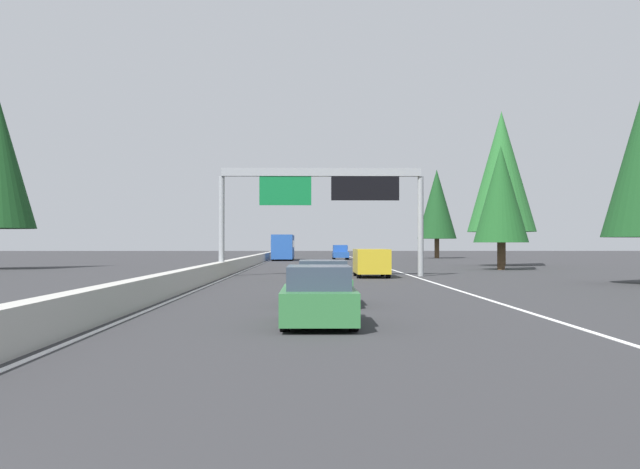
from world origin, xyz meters
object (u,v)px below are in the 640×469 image
sedan_far_left (322,284)px  conifer_right_mid (501,194)px  minivan_mid_center (371,261)px  sedan_mid_right (318,297)px  sign_gantry_overhead (324,190)px  pickup_far_right (340,252)px  bus_near_right (283,246)px  conifer_right_far (502,172)px  conifer_right_distant (437,204)px

sedan_far_left → conifer_right_mid: (34.71, -14.42, 5.17)m
minivan_mid_center → sedan_mid_right: bearing=172.9°
sign_gantry_overhead → pickup_far_right: bearing=-3.3°
minivan_mid_center → bus_near_right: bearing=8.0°
bus_near_right → sedan_far_left: bearing=-177.1°
sign_gantry_overhead → pickup_far_right: sign_gantry_overhead is taller
conifer_right_mid → conifer_right_far: size_ratio=0.68×
sign_gantry_overhead → conifer_right_far: bearing=-36.1°
sedan_mid_right → conifer_right_distant: 92.37m
conifer_right_far → pickup_far_right: bearing=24.1°
conifer_right_distant → conifer_right_mid: bearing=176.5°
sign_gantry_overhead → sedan_far_left: (-22.61, 0.48, -4.64)m
minivan_mid_center → conifer_right_mid: bearing=-40.2°
sedan_far_left → conifer_right_mid: size_ratio=0.46×
sedan_far_left → conifer_right_distant: 85.97m
minivan_mid_center → bus_near_right: size_ratio=0.43×
sign_gantry_overhead → sedan_far_left: 23.09m
sign_gantry_overhead → conifer_right_mid: conifer_right_mid is taller
conifer_right_mid → conifer_right_far: conifer_right_far is taller
sedan_far_left → pickup_far_right: 75.85m
sign_gantry_overhead → conifer_right_distant: (61.29, -16.97, 2.25)m
conifer_right_far → conifer_right_distant: bearing=-0.5°
conifer_right_far → conifer_right_mid: bearing=165.9°
pickup_far_right → conifer_right_mid: (-41.06, -10.83, 4.94)m
minivan_mid_center → conifer_right_distant: size_ratio=0.40×
sedan_far_left → bus_near_right: 71.25m
sedan_mid_right → pickup_far_right: 82.36m
minivan_mid_center → bus_near_right: bus_near_right is taller
bus_near_right → conifer_right_distant: 25.35m
conifer_right_mid → bus_near_right: bearing=26.4°
pickup_far_right → sedan_far_left: bearing=177.3°
minivan_mid_center → conifer_right_far: 28.67m
sedan_mid_right → conifer_right_distant: bearing=-11.1°
minivan_mid_center → pickup_far_right: size_ratio=0.89×
sedan_mid_right → minivan_mid_center: (28.05, -3.52, 0.27)m
pickup_far_right → conifer_right_mid: bearing=-165.2°
sedan_mid_right → conifer_right_distant: (90.41, -17.66, 6.89)m
sign_gantry_overhead → sedan_mid_right: size_ratio=2.88×
bus_near_right → conifer_right_far: conifer_right_far is taller
sedan_far_left → conifer_right_distant: (83.90, -17.45, 6.89)m
bus_near_right → conifer_right_mid: (-36.44, -18.07, 4.13)m
sedan_far_left → minivan_mid_center: size_ratio=0.88×
conifer_right_far → bus_near_right: bearing=39.0°
sedan_far_left → conifer_right_distant: conifer_right_distant is taller
conifer_right_far → minivan_mid_center: bearing=150.0°
minivan_mid_center → conifer_right_mid: conifer_right_mid is taller
conifer_right_mid → conifer_right_far: bearing=-14.1°
sign_gantry_overhead → conifer_right_distant: size_ratio=1.02×
bus_near_right → conifer_right_distant: size_ratio=0.92×
conifer_right_mid → conifer_right_far: 11.43m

